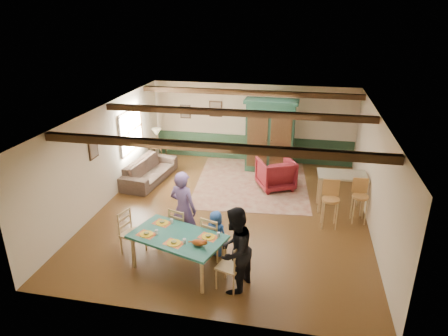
% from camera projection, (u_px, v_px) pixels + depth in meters
% --- Properties ---
extents(floor, '(8.00, 8.00, 0.00)m').
position_uv_depth(floor, '(231.00, 212.00, 10.70)').
color(floor, '#4A2D15').
rests_on(floor, ground).
extents(wall_back, '(7.00, 0.02, 2.70)m').
position_uv_depth(wall_back, '(252.00, 123.00, 13.83)').
color(wall_back, beige).
rests_on(wall_back, floor).
extents(wall_left, '(0.02, 8.00, 2.70)m').
position_uv_depth(wall_left, '(105.00, 155.00, 10.83)').
color(wall_left, beige).
rests_on(wall_left, floor).
extents(wall_right, '(0.02, 8.00, 2.70)m').
position_uv_depth(wall_right, '(375.00, 175.00, 9.55)').
color(wall_right, beige).
rests_on(wall_right, floor).
extents(ceiling, '(7.00, 8.00, 0.02)m').
position_uv_depth(ceiling, '(232.00, 113.00, 9.68)').
color(ceiling, silver).
rests_on(ceiling, wall_back).
extents(wainscot_back, '(6.95, 0.03, 0.90)m').
position_uv_depth(wainscot_back, '(252.00, 148.00, 14.15)').
color(wainscot_back, '#1C3320').
rests_on(wainscot_back, floor).
extents(ceiling_beam_front, '(6.95, 0.16, 0.16)m').
position_uv_depth(ceiling_beam_front, '(210.00, 147.00, 7.63)').
color(ceiling_beam_front, black).
rests_on(ceiling_beam_front, ceiling).
extents(ceiling_beam_mid, '(6.95, 0.16, 0.16)m').
position_uv_depth(ceiling_beam_mid, '(235.00, 113.00, 10.08)').
color(ceiling_beam_mid, black).
rests_on(ceiling_beam_mid, ceiling).
extents(ceiling_beam_back, '(6.95, 0.16, 0.16)m').
position_uv_depth(ceiling_beam_back, '(249.00, 93.00, 12.44)').
color(ceiling_beam_back, black).
rests_on(ceiling_beam_back, ceiling).
extents(window_left, '(0.06, 1.60, 1.30)m').
position_uv_depth(window_left, '(131.00, 131.00, 12.30)').
color(window_left, white).
rests_on(window_left, wall_left).
extents(picture_left_wall, '(0.04, 0.42, 0.52)m').
position_uv_depth(picture_left_wall, '(93.00, 149.00, 10.13)').
color(picture_left_wall, gray).
rests_on(picture_left_wall, wall_left).
extents(picture_back_a, '(0.45, 0.04, 0.55)m').
position_uv_depth(picture_back_a, '(216.00, 109.00, 13.87)').
color(picture_back_a, gray).
rests_on(picture_back_a, wall_back).
extents(picture_back_b, '(0.38, 0.04, 0.48)m').
position_uv_depth(picture_back_b, '(185.00, 112.00, 14.13)').
color(picture_back_b, gray).
rests_on(picture_back_b, wall_back).
extents(dining_table, '(2.11, 1.57, 0.79)m').
position_uv_depth(dining_table, '(178.00, 252.00, 8.23)').
color(dining_table, '#1D5D50').
rests_on(dining_table, floor).
extents(dining_chair_far_left, '(0.56, 0.57, 1.00)m').
position_uv_depth(dining_chair_far_left, '(182.00, 227.00, 8.99)').
color(dining_chair_far_left, tan).
rests_on(dining_chair_far_left, floor).
extents(dining_chair_far_right, '(0.56, 0.57, 1.00)m').
position_uv_depth(dining_chair_far_right, '(214.00, 236.00, 8.62)').
color(dining_chair_far_right, tan).
rests_on(dining_chair_far_right, floor).
extents(dining_chair_end_left, '(0.57, 0.56, 1.00)m').
position_uv_depth(dining_chair_end_left, '(133.00, 233.00, 8.73)').
color(dining_chair_end_left, tan).
rests_on(dining_chair_end_left, floor).
extents(dining_chair_end_right, '(0.57, 0.56, 1.00)m').
position_uv_depth(dining_chair_end_right, '(230.00, 265.00, 7.65)').
color(dining_chair_end_right, tan).
rests_on(dining_chair_end_right, floor).
extents(person_man, '(0.76, 0.61, 1.81)m').
position_uv_depth(person_man, '(183.00, 209.00, 8.91)').
color(person_man, slate).
rests_on(person_man, floor).
extents(person_woman, '(0.88, 1.00, 1.73)m').
position_uv_depth(person_woman, '(235.00, 250.00, 7.47)').
color(person_woman, black).
rests_on(person_woman, floor).
extents(person_child, '(0.59, 0.47, 1.05)m').
position_uv_depth(person_child, '(216.00, 233.00, 8.68)').
color(person_child, '#264F9A').
rests_on(person_child, floor).
extents(cat, '(0.40, 0.25, 0.19)m').
position_uv_depth(cat, '(198.00, 242.00, 7.71)').
color(cat, '#C75923').
rests_on(cat, dining_table).
extents(place_setting_near_left, '(0.49, 0.43, 0.11)m').
position_uv_depth(place_setting_near_left, '(146.00, 232.00, 8.11)').
color(place_setting_near_left, gold).
rests_on(place_setting_near_left, dining_table).
extents(place_setting_near_center, '(0.49, 0.43, 0.11)m').
position_uv_depth(place_setting_near_center, '(174.00, 241.00, 7.80)').
color(place_setting_near_center, gold).
rests_on(place_setting_near_center, dining_table).
extents(place_setting_far_left, '(0.49, 0.43, 0.11)m').
position_uv_depth(place_setting_far_left, '(162.00, 221.00, 8.53)').
color(place_setting_far_left, gold).
rests_on(place_setting_far_left, dining_table).
extents(place_setting_far_right, '(0.49, 0.43, 0.11)m').
position_uv_depth(place_setting_far_right, '(208.00, 235.00, 8.02)').
color(place_setting_far_right, gold).
rests_on(place_setting_far_right, dining_table).
extents(area_rug, '(3.71, 4.28, 0.01)m').
position_uv_depth(area_rug, '(252.00, 182.00, 12.46)').
color(area_rug, tan).
rests_on(area_rug, floor).
extents(armoire, '(1.71, 0.72, 2.39)m').
position_uv_depth(armoire, '(270.00, 136.00, 12.96)').
color(armoire, black).
rests_on(armoire, floor).
extents(armchair, '(1.33, 1.34, 0.92)m').
position_uv_depth(armchair, '(276.00, 174.00, 11.94)').
color(armchair, '#4A0E17').
rests_on(armchair, floor).
extents(sofa, '(1.14, 2.38, 0.67)m').
position_uv_depth(sofa, '(150.00, 170.00, 12.50)').
color(sofa, '#413228').
rests_on(sofa, floor).
extents(end_table, '(0.54, 0.54, 0.65)m').
position_uv_depth(end_table, '(158.00, 154.00, 13.91)').
color(end_table, black).
rests_on(end_table, floor).
extents(table_lamp, '(0.35, 0.35, 0.60)m').
position_uv_depth(table_lamp, '(157.00, 137.00, 13.68)').
color(table_lamp, beige).
rests_on(table_lamp, end_table).
extents(counter_table, '(1.29, 0.79, 1.05)m').
position_uv_depth(counter_table, '(340.00, 192.00, 10.61)').
color(counter_table, '#C2BA97').
rests_on(counter_table, floor).
extents(bar_stool_left, '(0.45, 0.49, 1.20)m').
position_uv_depth(bar_stool_left, '(330.00, 205.00, 9.76)').
color(bar_stool_left, tan).
rests_on(bar_stool_left, floor).
extents(bar_stool_right, '(0.43, 0.47, 1.14)m').
position_uv_depth(bar_stool_right, '(360.00, 202.00, 9.99)').
color(bar_stool_right, tan).
rests_on(bar_stool_right, floor).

